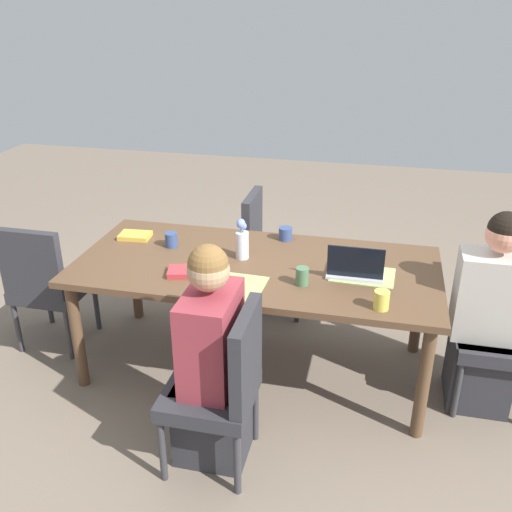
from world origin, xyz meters
TOP-DOWN VIEW (x-y plane):
  - ground_plane at (0.00, 0.00)m, footprint 10.00×10.00m
  - dining_table at (0.00, 0.00)m, footprint 2.17×1.00m
  - chair_head_right_left_near at (1.41, 0.05)m, footprint 0.44×0.44m
  - person_head_right_left_near at (1.35, -0.02)m, footprint 0.40×0.36m
  - chair_near_left_mid at (0.03, -0.84)m, footprint 0.44×0.44m
  - person_near_left_mid at (-0.04, -0.78)m, footprint 0.36×0.40m
  - chair_far_left_far at (-0.10, 0.80)m, footprint 0.44×0.44m
  - chair_head_left_right_near at (-1.40, -0.07)m, footprint 0.44×0.44m
  - flower_vase at (-0.10, 0.06)m, footprint 0.08×0.09m
  - placemat_head_right_left_near at (0.63, -0.01)m, footprint 0.37×0.28m
  - placemat_near_left_mid at (-0.02, -0.34)m, footprint 0.28×0.37m
  - laptop_head_right_left_near at (0.59, -0.04)m, footprint 0.32×0.22m
  - coffee_mug_near_left at (-0.58, 0.12)m, footprint 0.08×0.08m
  - coffee_mug_near_right at (0.11, 0.40)m, footprint 0.09×0.09m
  - coffee_mug_centre_left at (0.75, -0.38)m, footprint 0.08×0.08m
  - coffee_mug_centre_right at (0.31, -0.20)m, footprint 0.07×0.07m
  - coffee_mug_far_left at (-0.23, -0.07)m, footprint 0.07×0.07m
  - book_red_cover at (-0.87, 0.20)m, footprint 0.21×0.15m
  - book_blue_cover at (-0.36, -0.23)m, footprint 0.23×0.18m

SIDE VIEW (x-z plane):
  - ground_plane at x=0.00m, z-range 0.00..0.00m
  - chair_head_right_left_near at x=1.41m, z-range 0.05..0.95m
  - chair_near_left_mid at x=0.03m, z-range 0.05..0.95m
  - chair_far_left_far at x=-0.10m, z-range 0.05..0.95m
  - chair_head_left_right_near at x=-1.40m, z-range 0.05..0.95m
  - person_head_right_left_near at x=1.35m, z-range -0.07..1.12m
  - person_near_left_mid at x=-0.04m, z-range -0.07..1.12m
  - dining_table at x=0.00m, z-range 0.30..1.04m
  - placemat_head_right_left_near at x=0.63m, z-range 0.74..0.75m
  - placemat_near_left_mid at x=-0.02m, z-range 0.74..0.75m
  - book_red_cover at x=-0.87m, z-range 0.74..0.77m
  - book_blue_cover at x=-0.36m, z-range 0.74..0.78m
  - coffee_mug_far_left at x=-0.23m, z-range 0.74..0.82m
  - coffee_mug_near_right at x=0.11m, z-range 0.74..0.83m
  - laptop_head_right_left_near at x=0.59m, z-range 0.68..0.90m
  - coffee_mug_near_left at x=-0.58m, z-range 0.74..0.84m
  - coffee_mug_centre_left at x=0.75m, z-range 0.74..0.84m
  - coffee_mug_centre_right at x=0.31m, z-range 0.74..0.85m
  - flower_vase at x=-0.10m, z-range 0.74..0.99m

